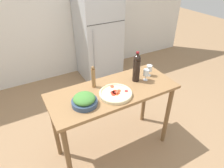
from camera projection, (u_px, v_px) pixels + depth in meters
ground_plane at (113, 146)px, 2.74m from camera, size 14.00×14.00×0.00m
wall_back at (53, 13)px, 3.67m from camera, size 6.40×0.08×2.60m
refrigerator at (98, 37)px, 3.91m from camera, size 0.76×0.74×1.67m
prep_counter at (113, 100)px, 2.29m from camera, size 1.45×0.61×0.95m
wine_bottle at (137, 67)px, 2.29m from camera, size 0.08×0.08×0.37m
wine_glass_near at (146, 73)px, 2.33m from camera, size 0.07×0.07×0.14m
wine_glass_far at (149, 69)px, 2.42m from camera, size 0.07×0.07×0.14m
pepper_mill at (93, 77)px, 2.20m from camera, size 0.04×0.04×0.26m
salad_bowl at (84, 100)px, 1.97m from camera, size 0.26×0.26×0.12m
homemade_pizza at (116, 93)px, 2.13m from camera, size 0.36×0.36×0.04m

